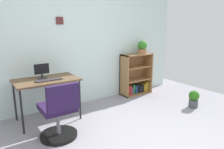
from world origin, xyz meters
name	(u,v)px	position (x,y,z in m)	size (l,w,h in m)	color
wall_back	(69,45)	(0.00, 2.15, 1.18)	(5.20, 0.12, 2.36)	silver
desk	(46,82)	(-0.60, 1.69, 0.65)	(0.99, 0.62, 0.70)	brown
monitor	(42,71)	(-0.64, 1.78, 0.82)	(0.23, 0.15, 0.24)	#262628
keyboard	(49,80)	(-0.59, 1.58, 0.71)	(0.41, 0.12, 0.02)	#342E32
office_chair	(59,115)	(-0.66, 1.00, 0.35)	(0.52, 0.55, 0.83)	black
bookshelf_low	(135,76)	(1.50, 1.96, 0.40)	(0.73, 0.30, 0.92)	#976A3F
potted_plant_on_shelf	(142,47)	(1.63, 1.90, 1.07)	(0.20, 0.20, 0.29)	#9E6642
potted_plant_floor	(194,98)	(1.88, 0.67, 0.18)	(0.20, 0.20, 0.33)	#474C51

